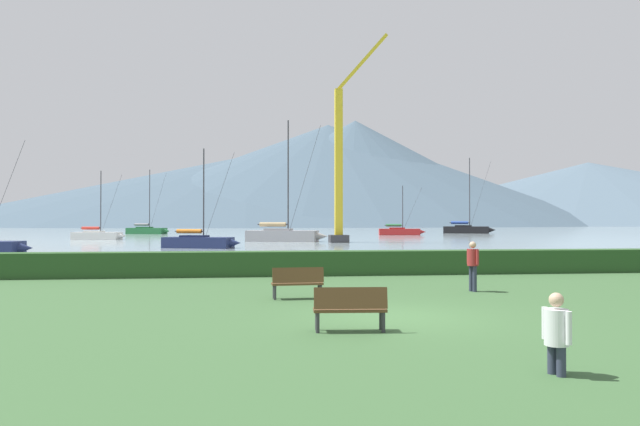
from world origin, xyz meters
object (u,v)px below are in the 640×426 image
(park_bench_near_path, at_px, (298,281))
(sailboat_slip_7, at_px, (283,235))
(dock_crane, at_px, (340,172))
(person_seated_viewer, at_px, (556,330))
(sailboat_slip_2, at_px, (467,229))
(sailboat_slip_4, at_px, (147,230))
(park_bench_under_tree, at_px, (350,307))
(person_standing_walker, at_px, (473,262))
(sailboat_slip_5, at_px, (400,231))
(sailboat_slip_9, at_px, (199,241))
(sailboat_slip_0, at_px, (98,235))

(park_bench_near_path, bearing_deg, sailboat_slip_7, 84.40)
(sailboat_slip_7, bearing_deg, dock_crane, -12.20)
(park_bench_near_path, bearing_deg, person_seated_viewer, -73.23)
(sailboat_slip_2, relative_size, sailboat_slip_4, 1.24)
(park_bench_under_tree, height_order, person_standing_walker, person_standing_walker)
(sailboat_slip_4, bearing_deg, dock_crane, -36.69)
(sailboat_slip_4, distance_m, person_standing_walker, 88.70)
(person_seated_viewer, bearing_deg, person_standing_walker, 59.18)
(park_bench_near_path, distance_m, person_seated_viewer, 9.55)
(sailboat_slip_2, height_order, sailboat_slip_7, sailboat_slip_2)
(park_bench_under_tree, xyz_separation_m, dock_crane, (7.40, 49.49, 7.05))
(sailboat_slip_2, xyz_separation_m, dock_crane, (-29.53, -40.70, 6.79))
(sailboat_slip_7, height_order, park_bench_under_tree, sailboat_slip_7)
(sailboat_slip_5, height_order, park_bench_under_tree, sailboat_slip_5)
(sailboat_slip_5, distance_m, person_seated_viewer, 85.38)
(person_seated_viewer, bearing_deg, sailboat_slip_9, 86.02)
(sailboat_slip_2, relative_size, park_bench_near_path, 8.87)
(park_bench_near_path, height_order, person_seated_viewer, person_seated_viewer)
(sailboat_slip_4, height_order, sailboat_slip_7, sailboat_slip_7)
(sailboat_slip_9, height_order, person_seated_viewer, sailboat_slip_9)
(dock_crane, bearing_deg, sailboat_slip_4, 123.17)
(sailboat_slip_9, bearing_deg, sailboat_slip_2, 69.33)
(dock_crane, bearing_deg, person_seated_viewer, -95.22)
(sailboat_slip_2, height_order, sailboat_slip_4, sailboat_slip_2)
(sailboat_slip_9, height_order, dock_crane, dock_crane)
(sailboat_slip_2, distance_m, sailboat_slip_9, 67.65)
(sailboat_slip_0, xyz_separation_m, sailboat_slip_7, (22.35, -9.37, 0.21))
(sailboat_slip_9, bearing_deg, park_bench_near_path, -60.78)
(sailboat_slip_4, relative_size, sailboat_slip_9, 1.32)
(person_seated_viewer, bearing_deg, park_bench_under_tree, 107.92)
(park_bench_near_path, height_order, person_standing_walker, person_standing_walker)
(sailboat_slip_2, relative_size, dock_crane, 0.61)
(sailboat_slip_4, bearing_deg, sailboat_slip_0, -71.55)
(sailboat_slip_4, xyz_separation_m, sailboat_slip_5, (41.71, -11.98, -0.05))
(park_bench_near_path, relative_size, dock_crane, 0.07)
(sailboat_slip_4, xyz_separation_m, park_bench_near_path, (19.33, -86.20, -0.13))
(park_bench_near_path, bearing_deg, sailboat_slip_2, 63.12)
(sailboat_slip_5, xyz_separation_m, person_seated_viewer, (-19.15, -83.21, 0.07))
(sailboat_slip_9, distance_m, park_bench_under_tree, 38.85)
(sailboat_slip_4, bearing_deg, sailboat_slip_2, 18.88)
(sailboat_slip_2, distance_m, sailboat_slip_5, 18.64)
(sailboat_slip_0, relative_size, dock_crane, 0.37)
(person_standing_walker, bearing_deg, person_seated_viewer, -121.75)
(sailboat_slip_9, xyz_separation_m, person_standing_walker, (11.70, -31.91, 0.41))
(park_bench_under_tree, xyz_separation_m, person_standing_walker, (5.20, 6.39, 0.44))
(sailboat_slip_0, relative_size, park_bench_near_path, 5.45)
(sailboat_slip_2, bearing_deg, sailboat_slip_7, -112.62)
(person_seated_viewer, bearing_deg, sailboat_slip_0, 93.45)
(sailboat_slip_0, xyz_separation_m, person_seated_viewer, (23.42, -65.94, 0.13))
(sailboat_slip_5, height_order, person_seated_viewer, sailboat_slip_5)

